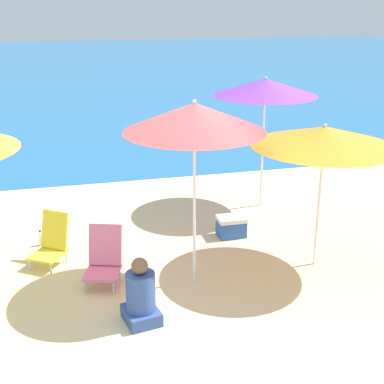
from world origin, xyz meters
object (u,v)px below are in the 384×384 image
beach_umbrella_orange (325,137)px  beach_umbrella_purple (266,87)px  beach_umbrella_red (195,118)px  beach_chair_yellow (51,241)px  person_seated_near (141,297)px  cooler_box (231,226)px  water_bottle (41,240)px  beach_chair_pink (104,258)px

beach_umbrella_orange → beach_umbrella_purple: (0.09, 2.33, 0.28)m
beach_umbrella_red → beach_umbrella_purple: 3.04m
beach_umbrella_orange → beach_chair_yellow: size_ratio=2.77×
person_seated_near → cooler_box: 2.68m
beach_umbrella_purple → person_seated_near: 4.52m
beach_chair_yellow → cooler_box: 2.76m
beach_umbrella_orange → water_bottle: 4.43m
beach_umbrella_red → beach_chair_pink: beach_umbrella_red is taller
beach_umbrella_purple → beach_chair_pink: bearing=-145.0°
beach_umbrella_red → beach_umbrella_purple: size_ratio=1.05×
beach_umbrella_red → water_bottle: bearing=140.3°
beach_umbrella_purple → beach_chair_pink: (-3.01, -2.10, -1.79)m
beach_umbrella_purple → beach_umbrella_orange: bearing=-92.3°
beach_umbrella_purple → beach_chair_yellow: beach_umbrella_purple is taller
beach_chair_yellow → cooler_box: (2.74, 0.24, -0.17)m
person_seated_near → water_bottle: 2.66m
beach_chair_pink → cooler_box: 2.30m
person_seated_near → beach_chair_pink: bearing=96.2°
beach_umbrella_orange → beach_umbrella_red: 1.80m
beach_umbrella_orange → water_bottle: size_ratio=8.17×
water_bottle → cooler_box: 2.94m
person_seated_near → cooler_box: person_seated_near is taller
water_bottle → beach_umbrella_purple: bearing=11.1°
person_seated_near → water_bottle: person_seated_near is taller
water_bottle → beach_chair_yellow: bearing=-74.4°
water_bottle → cooler_box: bearing=-7.3°
person_seated_near → beach_umbrella_orange: bearing=6.6°
cooler_box → beach_chair_yellow: bearing=-174.9°
person_seated_near → water_bottle: bearing=105.0°
beach_chair_pink → beach_umbrella_orange: bearing=14.1°
beach_umbrella_orange → beach_chair_yellow: (-3.58, 0.96, -1.52)m
beach_umbrella_orange → water_bottle: bearing=157.2°
beach_umbrella_purple → water_bottle: size_ratio=9.35×
beach_umbrella_orange → person_seated_near: (-2.60, -0.81, -1.53)m
beach_chair_yellow → person_seated_near: size_ratio=0.90×
beach_chair_pink → water_bottle: size_ratio=3.04×
beach_umbrella_purple → person_seated_near: bearing=-130.5°
beach_umbrella_red → beach_chair_yellow: (-1.81, 1.02, -1.88)m
beach_umbrella_orange → person_seated_near: size_ratio=2.48×
beach_umbrella_purple → water_bottle: bearing=-168.9°
beach_umbrella_purple → cooler_box: bearing=-129.4°
beach_chair_yellow → water_bottle: bearing=140.6°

